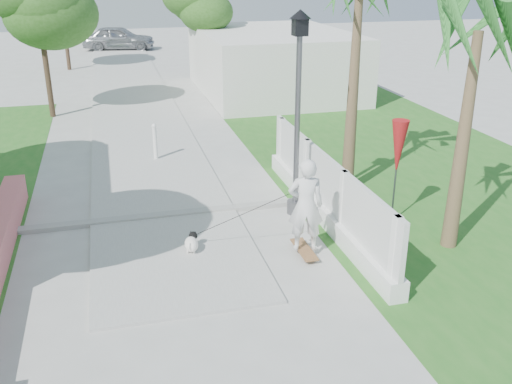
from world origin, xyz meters
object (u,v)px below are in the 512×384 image
object	(u,v)px
skateboarder	(258,212)
parked_car	(119,38)
patio_umbrella	(398,149)
street_lamp	(298,109)
bollard	(155,141)
dog	(192,243)

from	to	relation	value
skateboarder	parked_car	size ratio (longest dim) A/B	0.57
patio_umbrella	street_lamp	bearing A→B (deg)	152.24
patio_umbrella	skateboarder	world-z (taller)	patio_umbrella
bollard	skateboarder	xyz separation A→B (m)	(1.41, -6.12, 0.28)
bollard	skateboarder	distance (m)	6.29
patio_umbrella	dog	distance (m)	4.70
street_lamp	dog	world-z (taller)	street_lamp
patio_umbrella	parked_car	size ratio (longest dim) A/B	0.52
patio_umbrella	dog	xyz separation A→B (m)	(-4.46, -0.31, -1.47)
patio_umbrella	skateboarder	bearing A→B (deg)	-168.99
street_lamp	patio_umbrella	xyz separation A→B (m)	(1.90, -1.00, -0.74)
skateboarder	dog	bearing A→B (deg)	-0.37
dog	parked_car	xyz separation A→B (m)	(-0.30, 28.43, 0.54)
bollard	dog	world-z (taller)	bollard
street_lamp	patio_umbrella	distance (m)	2.27
skateboarder	patio_umbrella	bearing A→B (deg)	-155.51
patio_umbrella	bollard	bearing A→B (deg)	129.91
dog	parked_car	distance (m)	28.44
skateboarder	dog	distance (m)	1.46
street_lamp	patio_umbrella	bearing A→B (deg)	-27.76
street_lamp	bollard	world-z (taller)	street_lamp
dog	patio_umbrella	bearing A→B (deg)	22.86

